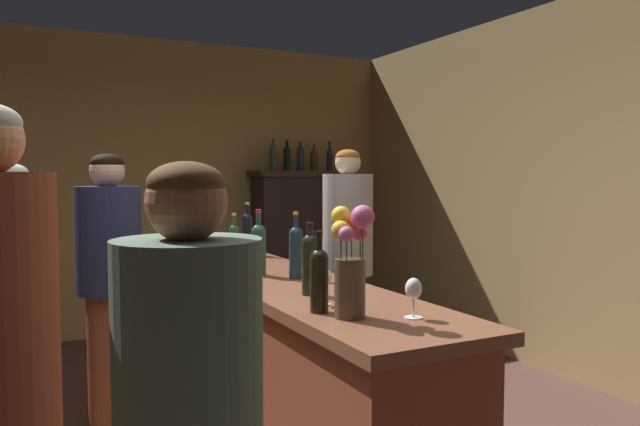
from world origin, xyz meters
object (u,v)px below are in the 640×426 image
(display_bottle_midright, at_px, (314,159))
(display_bottle_right, at_px, (330,158))
(cheese_plate, at_px, (236,268))
(display_bottle_midleft, at_px, (287,157))
(patron_tall, at_px, (14,317))
(wine_bottle_merlot, at_px, (259,247))
(bar_counter, at_px, (287,377))
(display_bottle_left, at_px, (273,156))
(wine_bottle_rose, at_px, (310,261))
(wine_glass_rear, at_px, (203,245))
(flower_arrangement, at_px, (350,262))
(bartender, at_px, (348,264))
(wine_bottle_malbec, at_px, (234,240))
(wine_bottle_riesling, at_px, (296,250))
(patron_in_grey, at_px, (110,281))
(display_cabinet, at_px, (302,243))
(wine_glass_front, at_px, (413,290))
(wine_glass_mid, at_px, (323,279))
(wine_bottle_pinot, at_px, (248,232))
(display_bottle_center, at_px, (301,157))
(wine_bottle_syrah, at_px, (319,277))

(display_bottle_midright, bearing_deg, display_bottle_right, 0.00)
(cheese_plate, distance_m, display_bottle_midleft, 3.00)
(patron_tall, bearing_deg, wine_bottle_merlot, 1.78)
(bar_counter, bearing_deg, display_bottle_left, 68.64)
(wine_bottle_rose, distance_m, wine_glass_rear, 1.23)
(display_bottle_left, xyz_separation_m, patron_tall, (-2.40, -2.58, -0.87))
(wine_glass_rear, distance_m, flower_arrangement, 1.68)
(display_bottle_left, xyz_separation_m, bartender, (-0.39, -2.24, -0.79))
(display_bottle_right, distance_m, bartender, 2.60)
(cheese_plate, relative_size, display_bottle_right, 0.59)
(wine_bottle_malbec, relative_size, bartender, 0.17)
(wine_bottle_riesling, relative_size, patron_in_grey, 0.20)
(display_bottle_left, height_order, patron_tall, display_bottle_left)
(display_cabinet, distance_m, display_bottle_midleft, 0.92)
(display_bottle_midleft, height_order, display_bottle_midright, display_bottle_midleft)
(wine_bottle_malbec, distance_m, wine_glass_front, 1.77)
(wine_glass_mid, relative_size, display_bottle_midright, 0.53)
(wine_bottle_pinot, bearing_deg, display_bottle_midright, 53.43)
(display_bottle_midleft, relative_size, bartender, 0.18)
(display_bottle_center, bearing_deg, display_bottle_midleft, 180.00)
(wine_glass_front, xyz_separation_m, display_bottle_left, (1.08, 3.96, 0.62))
(wine_glass_front, height_order, bartender, bartender)
(wine_glass_front, bearing_deg, wine_bottle_merlot, 98.00)
(wine_bottle_merlot, relative_size, wine_bottle_malbec, 1.19)
(wine_bottle_rose, relative_size, display_bottle_midleft, 1.02)
(cheese_plate, relative_size, display_bottle_midleft, 0.60)
(wine_glass_front, xyz_separation_m, display_bottle_midright, (1.55, 3.96, 0.60))
(wine_bottle_syrah, bearing_deg, display_bottle_midleft, 67.96)
(display_bottle_midleft, xyz_separation_m, display_bottle_midright, (0.31, -0.00, -0.02))
(wine_bottle_pinot, xyz_separation_m, patron_in_grey, (-0.88, -0.01, -0.25))
(wine_bottle_merlot, xyz_separation_m, display_bottle_left, (1.25, 2.80, 0.57))
(wine_glass_mid, xyz_separation_m, patron_in_grey, (-0.61, 1.60, -0.21))
(display_bottle_midright, distance_m, patron_in_grey, 3.19)
(display_cabinet, xyz_separation_m, display_bottle_midleft, (-0.16, 0.00, 0.90))
(wine_bottle_syrah, height_order, patron_in_grey, patron_in_grey)
(cheese_plate, xyz_separation_m, patron_in_grey, (-0.61, 0.54, -0.11))
(bar_counter, height_order, display_bottle_left, display_bottle_left)
(wine_glass_rear, bearing_deg, wine_glass_front, -81.11)
(wine_bottle_riesling, bearing_deg, wine_glass_mid, -104.85)
(flower_arrangement, xyz_separation_m, display_bottle_midright, (1.75, 3.84, 0.49))
(display_bottle_center, bearing_deg, wine_glass_mid, -113.74)
(display_cabinet, xyz_separation_m, flower_arrangement, (-1.61, -3.84, 0.39))
(bar_counter, bearing_deg, display_cabinet, 63.54)
(wine_bottle_syrah, bearing_deg, display_bottle_midright, 63.94)
(flower_arrangement, height_order, display_bottle_midright, display_bottle_midright)
(wine_glass_mid, bearing_deg, patron_in_grey, 110.99)
(flower_arrangement, xyz_separation_m, bartender, (0.89, 1.60, -0.28))
(display_bottle_center, bearing_deg, display_cabinet, -0.00)
(wine_bottle_syrah, distance_m, wine_bottle_pinot, 1.76)
(wine_bottle_syrah, height_order, display_bottle_left, display_bottle_left)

